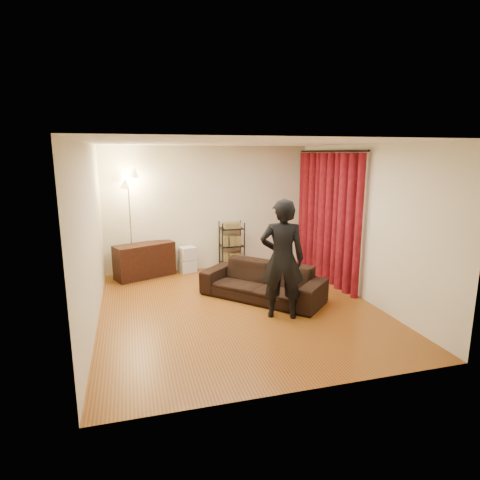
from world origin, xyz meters
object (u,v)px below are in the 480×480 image
object	(u,v)px
media_cabinet	(145,260)
floor_lamp	(130,226)
person	(282,259)
storage_boxes	(188,259)
sofa	(262,282)
wire_shelf	(232,246)

from	to	relation	value
media_cabinet	floor_lamp	world-z (taller)	floor_lamp
person	storage_boxes	world-z (taller)	person
sofa	media_cabinet	size ratio (longest dim) A/B	1.78
storage_boxes	wire_shelf	xyz separation A→B (m)	(0.98, -0.03, 0.25)
person	floor_lamp	xyz separation A→B (m)	(-2.24, 2.72, 0.15)
media_cabinet	person	bearing A→B (deg)	-76.16
person	media_cabinet	xyz separation A→B (m)	(-1.99, 2.71, -0.59)
media_cabinet	wire_shelf	xyz separation A→B (m)	(1.89, 0.08, 0.18)
media_cabinet	wire_shelf	distance (m)	1.90
media_cabinet	sofa	bearing A→B (deg)	-66.24
sofa	wire_shelf	distance (m)	1.96
sofa	storage_boxes	world-z (taller)	sofa
storage_boxes	floor_lamp	world-z (taller)	floor_lamp
person	floor_lamp	distance (m)	3.52
sofa	wire_shelf	xyz separation A→B (m)	(-0.06, 1.95, 0.22)
sofa	wire_shelf	bearing A→B (deg)	137.93
media_cabinet	floor_lamp	size ratio (longest dim) A/B	0.56
floor_lamp	person	bearing A→B (deg)	-50.57
storage_boxes	wire_shelf	distance (m)	1.01
storage_boxes	person	bearing A→B (deg)	-69.09
person	wire_shelf	size ratio (longest dim) A/B	1.76
storage_boxes	sofa	bearing A→B (deg)	-62.28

